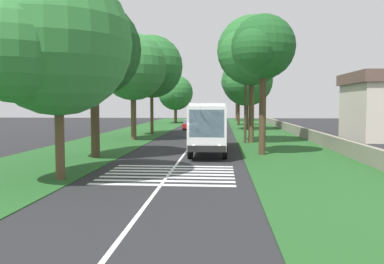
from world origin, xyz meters
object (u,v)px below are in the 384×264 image
object	(u,v)px
coach_bus	(209,124)
roadside_tree_right_0	(246,82)
roadside_tree_left_3	(52,46)
roadside_tree_right_2	(261,49)
trailing_minibus_0	(199,115)
trailing_car_1	(189,125)
roadside_tree_right_3	(236,83)
trailing_car_2	(215,122)
roadside_tree_left_4	(175,94)
roadside_tree_left_2	(91,53)
roadside_tree_right_1	(250,53)
roadside_tree_left_1	(132,69)
roadside_tree_left_0	(149,68)
roadside_tree_right_4	(238,89)
trailing_car_0	(214,128)
utility_pole	(245,99)

from	to	relation	value
coach_bus	roadside_tree_right_0	size ratio (longest dim) A/B	1.05
roadside_tree_left_3	roadside_tree_right_2	world-z (taller)	roadside_tree_left_3
trailing_minibus_0	roadside_tree_right_0	world-z (taller)	roadside_tree_right_0
coach_bus	trailing_car_1	world-z (taller)	coach_bus
roadside_tree_right_0	roadside_tree_right_3	world-z (taller)	roadside_tree_right_3
trailing_car_2	roadside_tree_left_4	bearing A→B (deg)	37.19
roadside_tree_right_2	roadside_tree_right_0	bearing A→B (deg)	-1.40
trailing_car_1	trailing_minibus_0	bearing A→B (deg)	-0.57
trailing_car_2	coach_bus	bearing A→B (deg)	-179.80
roadside_tree_right_2	roadside_tree_left_3	bearing A→B (deg)	133.79
roadside_tree_left_2	roadside_tree_right_3	xyz separation A→B (m)	(61.75, -11.95, 1.34)
roadside_tree_left_2	roadside_tree_left_4	distance (m)	49.76
trailing_minibus_0	roadside_tree_right_1	distance (m)	40.80
roadside_tree_right_2	coach_bus	bearing A→B (deg)	67.38
trailing_car_1	roadside_tree_left_1	size ratio (longest dim) A/B	0.40
roadside_tree_left_0	roadside_tree_right_4	size ratio (longest dim) A/B	1.36
roadside_tree_left_1	roadside_tree_right_4	bearing A→B (deg)	-22.12
trailing_car_2	roadside_tree_left_4	distance (m)	14.24
trailing_car_0	roadside_tree_left_3	xyz separation A→B (m)	(-30.55, 7.06, 5.74)
trailing_car_0	roadside_tree_left_2	size ratio (longest dim) A/B	0.41
roadside_tree_left_3	roadside_tree_right_3	size ratio (longest dim) A/B	0.83
trailing_minibus_0	utility_pole	world-z (taller)	utility_pole
trailing_car_1	roadside_tree_right_2	distance (m)	30.62
trailing_minibus_0	roadside_tree_left_4	xyz separation A→B (m)	(-1.06, 4.57, 4.19)
trailing_car_0	roadside_tree_right_2	xyz separation A→B (m)	(-20.25, -3.68, 6.89)
trailing_car_0	roadside_tree_right_3	world-z (taller)	roadside_tree_right_3
roadside_tree_left_4	roadside_tree_right_0	xyz separation A→B (m)	(-19.13, -12.59, 1.13)
roadside_tree_left_0	roadside_tree_left_3	xyz separation A→B (m)	(-28.50, -0.77, -1.55)
roadside_tree_left_0	roadside_tree_right_1	bearing A→B (deg)	-129.05
roadside_tree_left_4	roadside_tree_right_0	bearing A→B (deg)	-146.66
roadside_tree_right_4	roadside_tree_left_1	bearing A→B (deg)	157.88
roadside_tree_left_0	roadside_tree_right_4	distance (m)	25.06
coach_bus	roadside_tree_right_3	size ratio (longest dim) A/B	0.92
trailing_minibus_0	roadside_tree_right_2	bearing A→B (deg)	-171.44
roadside_tree_left_0	roadside_tree_right_0	distance (m)	15.93
roadside_tree_right_3	roadside_tree_right_0	bearing A→B (deg)	-179.32
roadside_tree_left_0	roadside_tree_right_1	size ratio (longest dim) A/B	1.00
roadside_tree_right_2	roadside_tree_left_0	bearing A→B (deg)	32.30
trailing_car_1	roadside_tree_left_2	bearing A→B (deg)	172.47
coach_bus	utility_pole	bearing A→B (deg)	-24.70
roadside_tree_left_2	trailing_car_0	bearing A→B (deg)	-19.46
trailing_minibus_0	roadside_tree_left_1	bearing A→B (deg)	173.03
roadside_tree_left_3	roadside_tree_right_1	xyz separation A→B (m)	(19.30, -10.58, 2.07)
trailing_car_0	utility_pole	size ratio (longest dim) A/B	0.54
trailing_car_2	trailing_minibus_0	bearing A→B (deg)	16.57
trailing_car_0	roadside_tree_left_0	size ratio (longest dim) A/B	0.36
trailing_car_2	utility_pole	distance (m)	28.95
roadside_tree_left_1	coach_bus	bearing A→B (deg)	-138.90
roadside_tree_left_0	roadside_tree_left_3	bearing A→B (deg)	-178.46
roadside_tree_right_2	roadside_tree_right_3	xyz separation A→B (m)	(59.53, -0.33, 0.93)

